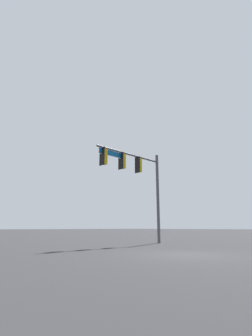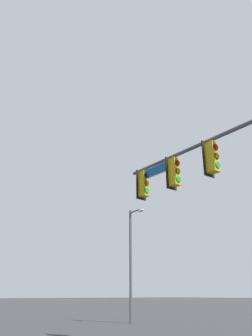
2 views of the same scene
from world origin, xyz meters
TOP-DOWN VIEW (x-y plane):
  - signal_pole_near at (-3.90, -6.82)m, footprint 6.73×0.61m
  - street_lamp at (7.21, -11.83)m, footprint 1.63×0.30m

SIDE VIEW (x-z plane):
  - street_lamp at x=7.21m, z-range 0.54..7.73m
  - signal_pole_near at x=-3.90m, z-range 1.55..8.89m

